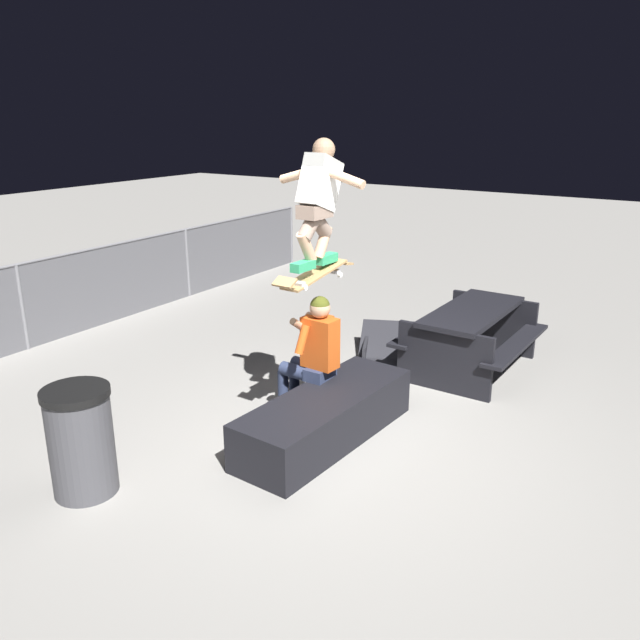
% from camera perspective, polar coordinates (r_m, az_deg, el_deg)
% --- Properties ---
extents(ground_plane, '(40.00, 40.00, 0.00)m').
position_cam_1_polar(ground_plane, '(6.13, 0.62, -10.72)').
color(ground_plane, gray).
extents(ledge_box_main, '(2.04, 0.81, 0.45)m').
position_cam_1_polar(ledge_box_main, '(6.07, 0.51, -8.62)').
color(ledge_box_main, black).
rests_on(ledge_box_main, ground).
extents(person_sitting_on_ledge, '(0.59, 0.76, 1.28)m').
position_cam_1_polar(person_sitting_on_ledge, '(6.31, -0.76, -2.79)').
color(person_sitting_on_ledge, '#2D3856').
rests_on(person_sitting_on_ledge, ground).
extents(skateboard, '(1.03, 0.24, 0.15)m').
position_cam_1_polar(skateboard, '(5.85, -0.46, 4.07)').
color(skateboard, '#AD8451').
extents(skater_airborne, '(0.62, 0.89, 1.12)m').
position_cam_1_polar(skater_airborne, '(5.77, -0.15, 10.83)').
color(skater_airborne, '#2D9E66').
extents(kicker_ramp, '(1.35, 1.31, 0.44)m').
position_cam_1_polar(kicker_ramp, '(8.11, 6.92, -2.91)').
color(kicker_ramp, '#28282D').
rests_on(kicker_ramp, ground).
extents(picnic_table_back, '(1.73, 1.38, 0.75)m').
position_cam_1_polar(picnic_table_back, '(7.79, 13.24, -0.80)').
color(picnic_table_back, black).
rests_on(picnic_table_back, ground).
extents(trash_bin, '(0.53, 0.53, 0.90)m').
position_cam_1_polar(trash_bin, '(5.53, -20.43, -10.02)').
color(trash_bin, '#47474C').
rests_on(trash_bin, ground).
extents(fence_back, '(12.05, 0.05, 1.14)m').
position_cam_1_polar(fence_back, '(9.03, -24.94, 1.32)').
color(fence_back, slate).
rests_on(fence_back, ground).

